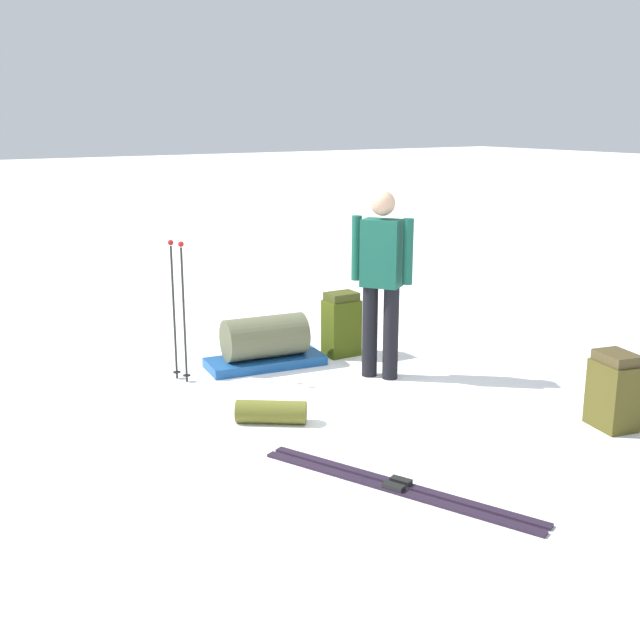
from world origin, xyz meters
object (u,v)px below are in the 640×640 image
gear_sled (265,343)px  sleeping_mat_rolled (271,412)px  ski_poles_planted_near (179,304)px  backpack_bright (341,325)px  skier_standing (381,275)px  ski_pair_near (397,487)px  backpack_large_dark (614,391)px

gear_sled → sleeping_mat_rolled: gear_sled is taller
ski_poles_planted_near → backpack_bright: bearing=-94.4°
skier_standing → sleeping_mat_rolled: skier_standing is taller
backpack_bright → ski_poles_planted_near: bearing=85.6°
skier_standing → ski_poles_planted_near: size_ratio=1.33×
ski_pair_near → sleeping_mat_rolled: (1.42, 0.14, 0.08)m
gear_sled → sleeping_mat_rolled: bearing=153.3°
backpack_large_dark → sleeping_mat_rolled: bearing=55.7°
skier_standing → ski_poles_planted_near: skier_standing is taller
ski_poles_planted_near → sleeping_mat_rolled: bearing=-172.0°
backpack_bright → gear_sled: backpack_bright is taller
skier_standing → backpack_bright: (0.76, -0.08, -0.64)m
backpack_bright → ski_poles_planted_near: (0.13, 1.66, 0.40)m
ski_pair_near → gear_sled: 2.77m
sleeping_mat_rolled → gear_sled: bearing=-26.7°
ski_poles_planted_near → sleeping_mat_rolled: (-1.33, -0.19, -0.62)m
skier_standing → backpack_large_dark: bearing=-157.8°
backpack_bright → ski_poles_planted_near: 1.71m
ski_poles_planted_near → backpack_large_dark: bearing=-140.1°
backpack_bright → gear_sled: 0.83m
backpack_large_dark → gear_sled: 3.16m
skier_standing → sleeping_mat_rolled: size_ratio=3.09×
skier_standing → gear_sled: 1.34m
ski_pair_near → gear_sled: (2.72, -0.51, 0.21)m
backpack_bright → sleeping_mat_rolled: backpack_bright is taller
ski_poles_planted_near → gear_sled: bearing=-92.7°
skier_standing → backpack_large_dark: 2.19m
backpack_bright → gear_sled: size_ratio=0.55×
backpack_bright → ski_poles_planted_near: size_ratio=0.50×
skier_standing → backpack_bright: 1.00m
backpack_large_dark → ski_poles_planted_near: (2.82, 2.36, 0.42)m
skier_standing → sleeping_mat_rolled: (-0.45, 1.38, -0.86)m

